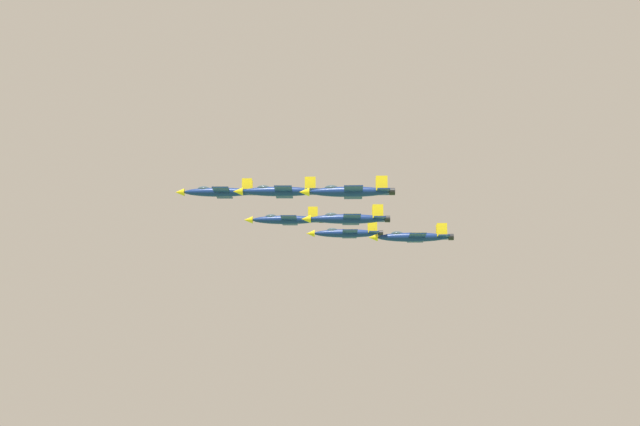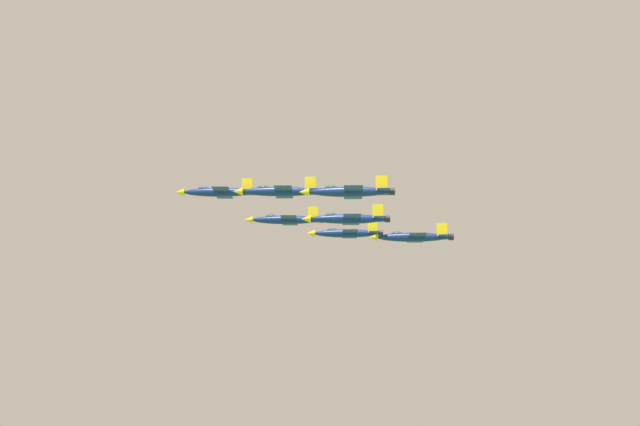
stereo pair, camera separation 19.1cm
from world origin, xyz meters
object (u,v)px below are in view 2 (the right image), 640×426
jet_lead (219,192)px  jet_trailing (413,237)px  jet_left_wingman (280,191)px  jet_right_outer (346,233)px  jet_right_wingman (286,220)px  jet_left_outer (349,191)px  jet_slot_rear (348,219)px

jet_lead → jet_trailing: size_ratio=1.01×
jet_left_wingman → jet_trailing: bearing=-158.1°
jet_lead → jet_trailing: jet_lead is taller
jet_lead → jet_right_outer: jet_lead is taller
jet_left_wingman → jet_right_wingman: 23.65m
jet_left_outer → jet_right_outer: bearing=-89.5°
jet_right_outer → jet_slot_rear: 23.65m
jet_lead → jet_left_wingman: (-17.94, -3.28, -2.64)m
jet_lead → jet_right_wingman: jet_lead is taller
jet_lead → jet_trailing: (-26.38, -32.27, -10.01)m
jet_lead → jet_left_wingman: jet_lead is taller
jet_right_wingman → jet_left_wingman: bearing=89.5°
jet_right_outer → jet_slot_rear: (-18.29, 14.95, -1.24)m
jet_left_outer → jet_slot_rear: (18.29, -14.95, -0.52)m
jet_right_wingman → jet_trailing: size_ratio=1.01×
jet_left_wingman → jet_right_outer: (18.64, -33.18, -2.12)m
jet_left_wingman → jet_left_outer: size_ratio=1.01×
jet_lead → jet_slot_rear: size_ratio=0.95×
jet_left_wingman → jet_right_outer: 38.12m
jet_trailing → jet_right_outer: bearing=-58.8°
jet_slot_rear → jet_trailing: (-8.79, -10.76, -4.02)m
jet_left_wingman → jet_trailing: jet_left_wingman is taller
jet_right_wingman → jet_trailing: (-26.73, -14.04, -6.24)m
jet_left_outer → jet_slot_rear: size_ratio=0.95×
jet_left_outer → jet_right_outer: size_ratio=0.99×
jet_lead → jet_right_outer: bearing=-140.3°
jet_lead → jet_slot_rear: bearing=179.3°
jet_right_wingman → jet_slot_rear: size_ratio=0.95×
jet_right_wingman → jet_right_outer: jet_right_wingman is taller
jet_left_wingman → jet_trailing: 31.08m
jet_slot_rear → jet_left_wingman: bearing=39.5°
jet_left_wingman → jet_left_outer: 18.45m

